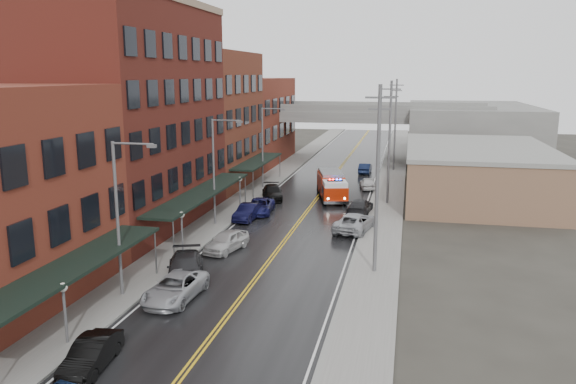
# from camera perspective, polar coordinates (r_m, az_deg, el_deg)

# --- Properties ---
(ground) EXTENTS (220.00, 220.00, 0.00)m
(ground) POSITION_cam_1_polar(r_m,az_deg,el_deg) (25.11, -11.20, -18.45)
(ground) COLOR #2D2B26
(ground) RESTS_ON ground
(road) EXTENTS (11.00, 160.00, 0.02)m
(road) POSITION_cam_1_polar(r_m,az_deg,el_deg) (52.12, 1.88, -2.08)
(road) COLOR black
(road) RESTS_ON ground
(sidewalk_left) EXTENTS (3.00, 160.00, 0.15)m
(sidewalk_left) POSITION_cam_1_polar(r_m,az_deg,el_deg) (53.85, -5.79, -1.61)
(sidewalk_left) COLOR slate
(sidewalk_left) RESTS_ON ground
(sidewalk_right) EXTENTS (3.00, 160.00, 0.15)m
(sidewalk_right) POSITION_cam_1_polar(r_m,az_deg,el_deg) (51.35, 9.92, -2.40)
(sidewalk_right) COLOR slate
(sidewalk_right) RESTS_ON ground
(curb_left) EXTENTS (0.30, 160.00, 0.15)m
(curb_left) POSITION_cam_1_polar(r_m,az_deg,el_deg) (53.37, -4.10, -1.70)
(curb_left) COLOR gray
(curb_left) RESTS_ON ground
(curb_right) EXTENTS (0.30, 160.00, 0.15)m
(curb_right) POSITION_cam_1_polar(r_m,az_deg,el_deg) (51.43, 8.09, -2.31)
(curb_right) COLOR gray
(curb_right) RESTS_ON ground
(brick_building_b) EXTENTS (9.00, 20.00, 18.00)m
(brick_building_b) POSITION_cam_1_polar(r_m,az_deg,el_deg) (48.37, -15.43, 7.21)
(brick_building_b) COLOR #4C1B14
(brick_building_b) RESTS_ON ground
(brick_building_c) EXTENTS (9.00, 15.00, 15.00)m
(brick_building_c) POSITION_cam_1_polar(r_m,az_deg,el_deg) (64.47, -8.16, 7.24)
(brick_building_c) COLOR #5D2E1C
(brick_building_c) RESTS_ON ground
(brick_building_far) EXTENTS (9.00, 20.00, 12.00)m
(brick_building_far) POSITION_cam_1_polar(r_m,az_deg,el_deg) (81.18, -3.83, 7.21)
(brick_building_far) COLOR brown
(brick_building_far) RESTS_ON ground
(tan_building) EXTENTS (14.00, 22.00, 5.00)m
(tan_building) POSITION_cam_1_polar(r_m,az_deg,el_deg) (61.02, 18.60, 1.75)
(tan_building) COLOR #8B654B
(tan_building) RESTS_ON ground
(right_far_block) EXTENTS (18.00, 30.00, 8.00)m
(right_far_block) POSITION_cam_1_polar(r_m,az_deg,el_deg) (90.63, 17.92, 5.88)
(right_far_block) COLOR slate
(right_far_block) RESTS_ON ground
(awning_0) EXTENTS (2.60, 16.00, 3.09)m
(awning_0) POSITION_cam_1_polar(r_m,az_deg,el_deg) (30.49, -21.54, -7.33)
(awning_0) COLOR black
(awning_0) RESTS_ON ground
(awning_1) EXTENTS (2.60, 18.00, 3.09)m
(awning_1) POSITION_cam_1_polar(r_m,az_deg,el_deg) (46.84, -8.71, -0.08)
(awning_1) COLOR black
(awning_1) RESTS_ON ground
(awning_2) EXTENTS (2.60, 13.00, 3.09)m
(awning_2) POSITION_cam_1_polar(r_m,az_deg,el_deg) (63.22, -3.09, 3.14)
(awning_2) COLOR black
(awning_2) RESTS_ON ground
(globe_lamp_0) EXTENTS (0.44, 0.44, 3.12)m
(globe_lamp_0) POSITION_cam_1_polar(r_m,az_deg,el_deg) (28.58, -21.82, -10.08)
(globe_lamp_0) COLOR #59595B
(globe_lamp_0) RESTS_ON ground
(globe_lamp_1) EXTENTS (0.44, 0.44, 3.12)m
(globe_lamp_1) POSITION_cam_1_polar(r_m,az_deg,el_deg) (40.28, -10.75, -3.11)
(globe_lamp_1) COLOR #59595B
(globe_lamp_1) RESTS_ON ground
(globe_lamp_2) EXTENTS (0.44, 0.44, 3.12)m
(globe_lamp_2) POSITION_cam_1_polar(r_m,az_deg,el_deg) (53.11, -4.91, 0.69)
(globe_lamp_2) COLOR #59595B
(globe_lamp_2) RESTS_ON ground
(street_lamp_0) EXTENTS (2.64, 0.22, 9.00)m
(street_lamp_0) POSITION_cam_1_polar(r_m,az_deg,el_deg) (32.68, -16.61, -1.71)
(street_lamp_0) COLOR #59595B
(street_lamp_0) RESTS_ON ground
(street_lamp_1) EXTENTS (2.64, 0.22, 9.00)m
(street_lamp_1) POSITION_cam_1_polar(r_m,az_deg,el_deg) (47.04, -7.29, 2.74)
(street_lamp_1) COLOR #59595B
(street_lamp_1) RESTS_ON ground
(street_lamp_2) EXTENTS (2.64, 0.22, 9.00)m
(street_lamp_2) POSITION_cam_1_polar(r_m,az_deg,el_deg) (62.21, -2.39, 5.04)
(street_lamp_2) COLOR #59595B
(street_lamp_2) RESTS_ON ground
(utility_pole_0) EXTENTS (1.80, 0.24, 12.00)m
(utility_pole_0) POSITION_cam_1_polar(r_m,az_deg,el_deg) (35.38, 9.07, 1.51)
(utility_pole_0) COLOR #59595B
(utility_pole_0) RESTS_ON ground
(utility_pole_1) EXTENTS (1.80, 0.24, 12.00)m
(utility_pole_1) POSITION_cam_1_polar(r_m,az_deg,el_deg) (55.16, 10.27, 5.16)
(utility_pole_1) COLOR #59595B
(utility_pole_1) RESTS_ON ground
(utility_pole_2) EXTENTS (1.80, 0.24, 12.00)m
(utility_pole_2) POSITION_cam_1_polar(r_m,az_deg,el_deg) (75.06, 10.85, 6.88)
(utility_pole_2) COLOR #59595B
(utility_pole_2) RESTS_ON ground
(overpass) EXTENTS (40.00, 10.00, 7.50)m
(overpass) POSITION_cam_1_polar(r_m,az_deg,el_deg) (82.53, 5.93, 7.24)
(overpass) COLOR slate
(overpass) RESTS_ON ground
(fire_truck) EXTENTS (4.43, 7.84, 2.73)m
(fire_truck) POSITION_cam_1_polar(r_m,az_deg,el_deg) (57.45, 4.48, 0.70)
(fire_truck) COLOR #AB2107
(fire_truck) RESTS_ON ground
(parked_car_left_1) EXTENTS (1.82, 4.14, 1.32)m
(parked_car_left_1) POSITION_cam_1_polar(r_m,az_deg,el_deg) (26.77, -19.37, -15.29)
(parked_car_left_1) COLOR black
(parked_car_left_1) RESTS_ON ground
(parked_car_left_2) EXTENTS (2.61, 5.21, 1.42)m
(parked_car_left_2) POSITION_cam_1_polar(r_m,az_deg,el_deg) (32.93, -11.38, -9.51)
(parked_car_left_2) COLOR #9FA1A7
(parked_car_left_2) RESTS_ON ground
(parked_car_left_3) EXTENTS (3.84, 5.74, 1.54)m
(parked_car_left_3) POSITION_cam_1_polar(r_m,az_deg,el_deg) (35.79, -10.40, -7.59)
(parked_car_left_3) COLOR black
(parked_car_left_3) RESTS_ON ground
(parked_car_left_4) EXTENTS (2.72, 4.61, 1.47)m
(parked_car_left_4) POSITION_cam_1_polar(r_m,az_deg,el_deg) (41.03, -6.27, -4.98)
(parked_car_left_4) COLOR #B8B8B8
(parked_car_left_4) RESTS_ON ground
(parked_car_left_5) EXTENTS (1.80, 4.37, 1.41)m
(parked_car_left_5) POSITION_cam_1_polar(r_m,az_deg,el_deg) (49.47, -4.09, -2.04)
(parked_car_left_5) COLOR black
(parked_car_left_5) RESTS_ON ground
(parked_car_left_6) EXTENTS (2.63, 5.00, 1.34)m
(parked_car_left_6) POSITION_cam_1_polar(r_m,az_deg,el_deg) (51.71, -2.88, -1.45)
(parked_car_left_6) COLOR #14154C
(parked_car_left_6) RESTS_ON ground
(parked_car_left_7) EXTENTS (3.26, 5.25, 1.42)m
(parked_car_left_7) POSITION_cam_1_polar(r_m,az_deg,el_deg) (57.45, -1.61, -0.05)
(parked_car_left_7) COLOR black
(parked_car_left_7) RESTS_ON ground
(parked_car_right_0) EXTENTS (3.48, 5.80, 1.51)m
(parked_car_right_0) POSITION_cam_1_polar(r_m,az_deg,el_deg) (46.16, 6.81, -3.05)
(parked_car_right_0) COLOR #A2A5AA
(parked_car_right_0) RESTS_ON ground
(parked_car_right_1) EXTENTS (2.35, 4.95, 1.39)m
(parked_car_right_1) POSITION_cam_1_polar(r_m,az_deg,el_deg) (51.89, 7.31, -1.46)
(parked_car_right_1) COLOR black
(parked_car_right_1) RESTS_ON ground
(parked_car_right_2) EXTENTS (2.23, 4.14, 1.34)m
(parked_car_right_2) POSITION_cam_1_polar(r_m,az_deg,el_deg) (63.09, 8.10, 0.88)
(parked_car_right_2) COLOR silver
(parked_car_right_2) RESTS_ON ground
(parked_car_right_3) EXTENTS (1.50, 4.10, 1.34)m
(parked_car_right_3) POSITION_cam_1_polar(r_m,az_deg,el_deg) (73.15, 7.84, 2.40)
(parked_car_right_3) COLOR black
(parked_car_right_3) RESTS_ON ground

